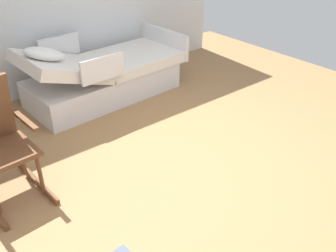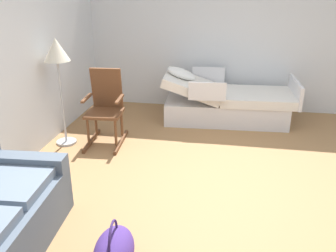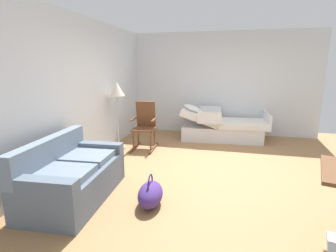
% 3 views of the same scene
% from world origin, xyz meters
% --- Properties ---
extents(ground_plane, '(6.65, 6.65, 0.00)m').
position_xyz_m(ground_plane, '(0.00, 0.00, 0.00)').
color(ground_plane, '#9E7247').
extents(back_wall, '(5.52, 0.10, 2.70)m').
position_xyz_m(back_wall, '(0.00, 2.42, 1.35)').
color(back_wall, silver).
rests_on(back_wall, ground).
extents(side_wall, '(0.10, 4.95, 2.70)m').
position_xyz_m(side_wall, '(2.71, 0.00, 1.35)').
color(side_wall, silver).
rests_on(side_wall, ground).
extents(hospital_bed, '(1.09, 2.17, 0.91)m').
position_xyz_m(hospital_bed, '(2.02, -0.08, 0.29)').
color(hospital_bed, silver).
rests_on(hospital_bed, ground).
extents(rocking_chair, '(0.79, 0.53, 1.05)m').
position_xyz_m(rocking_chair, '(0.87, 1.57, 0.50)').
color(rocking_chair, brown).
rests_on(rocking_chair, ground).
extents(floor_lamp, '(0.34, 0.34, 1.48)m').
position_xyz_m(floor_lamp, '(0.70, 2.12, 1.23)').
color(floor_lamp, '#B2B5BA').
rests_on(floor_lamp, ground).
extents(duffel_bag, '(0.59, 0.38, 0.43)m').
position_xyz_m(duffel_bag, '(-1.51, 0.69, 0.15)').
color(duffel_bag, '#472D7A').
rests_on(duffel_bag, ground).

